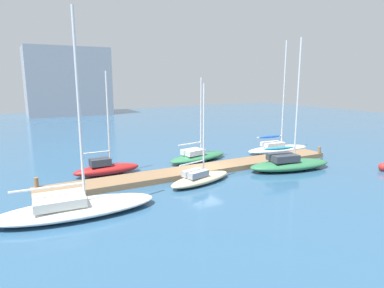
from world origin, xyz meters
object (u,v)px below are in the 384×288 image
sailboat_3 (198,156)px  sailboat_5 (277,147)px  mooring_buoy_red (383,167)px  sailboat_0 (75,206)px  harbor_building_distant (67,82)px  sailboat_1 (106,168)px  sailboat_4 (289,163)px  sailboat_2 (200,178)px

sailboat_3 → sailboat_5: (9.05, -0.82, 0.07)m
mooring_buoy_red → sailboat_5: bearing=105.4°
sailboat_0 → harbor_building_distant: (8.99, 56.24, 6.36)m
sailboat_0 → sailboat_3: (12.25, 7.48, -0.04)m
sailboat_1 → sailboat_3: 8.59m
sailboat_1 → harbor_building_distant: 49.83m
mooring_buoy_red → sailboat_0: bearing=173.1°
sailboat_5 → sailboat_4: bearing=-119.5°
sailboat_4 → harbor_building_distant: size_ratio=0.66×
sailboat_0 → mooring_buoy_red: (23.93, -2.91, -0.17)m
sailboat_2 → sailboat_0: bearing=175.6°
sailboat_4 → harbor_building_distant: (-8.41, 55.11, 6.28)m
sailboat_4 → sailboat_5: (3.90, 5.52, -0.04)m
sailboat_1 → mooring_buoy_red: size_ratio=11.59×
sailboat_3 → harbor_building_distant: size_ratio=0.47×
sailboat_3 → sailboat_2: bearing=-128.7°
sailboat_4 → sailboat_5: bearing=65.4°
sailboat_0 → sailboat_5: bearing=20.4°
sailboat_0 → mooring_buoy_red: size_ratio=16.02×
sailboat_1 → sailboat_2: 7.71m
sailboat_1 → harbor_building_distant: (5.32, 49.15, 6.30)m
mooring_buoy_red → harbor_building_distant: 61.36m
sailboat_3 → sailboat_4: bearing=-61.1°
mooring_buoy_red → sailboat_4: bearing=148.2°
sailboat_2 → harbor_building_distant: (-0.04, 54.69, 6.42)m
sailboat_3 → sailboat_4: (5.15, -6.35, 0.11)m
sailboat_3 → harbor_building_distant: harbor_building_distant is taller
sailboat_2 → harbor_building_distant: 55.07m
sailboat_1 → sailboat_2: (5.36, -5.55, -0.12)m
sailboat_1 → sailboat_4: 14.97m
sailboat_3 → harbor_building_distant: bearing=83.7°
sailboat_0 → sailboat_2: 9.16m
sailboat_1 → sailboat_3: sailboat_1 is taller
sailboat_2 → sailboat_3: (3.23, 5.93, 0.02)m
sailboat_2 → mooring_buoy_red: (14.91, -4.46, -0.11)m
sailboat_0 → sailboat_3: 14.35m
harbor_building_distant → sailboat_2: bearing=-90.0°
sailboat_0 → sailboat_2: size_ratio=1.56×
sailboat_2 → sailboat_5: sailboat_5 is taller
sailboat_3 → sailboat_4: size_ratio=0.71×
sailboat_2 → sailboat_3: sailboat_3 is taller
mooring_buoy_red → sailboat_2: bearing=163.3°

